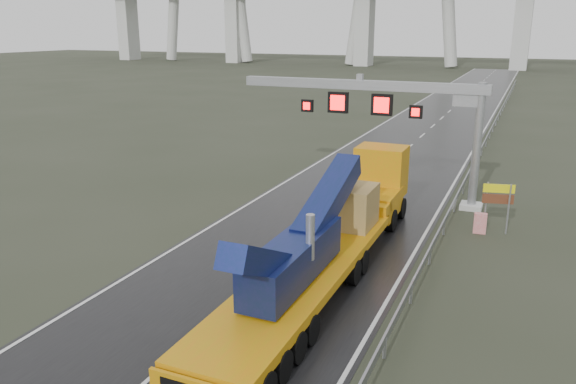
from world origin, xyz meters
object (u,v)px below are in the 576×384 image
at_px(heavy_haul_truck, 340,222).
at_px(exit_sign_pair, 498,198).
at_px(striped_barrier, 480,223).
at_px(sign_gantry, 394,107).

height_order(heavy_haul_truck, exit_sign_pair, heavy_haul_truck).
bearing_deg(striped_barrier, sign_gantry, 139.89).
relative_size(sign_gantry, striped_barrier, 14.19).
xyz_separation_m(heavy_haul_truck, striped_barrier, (5.43, 6.20, -1.28)).
distance_m(sign_gantry, striped_barrier, 8.57).
bearing_deg(heavy_haul_truck, exit_sign_pair, 47.01).
height_order(sign_gantry, exit_sign_pair, sign_gantry).
xyz_separation_m(sign_gantry, striped_barrier, (5.63, -3.99, -5.09)).
distance_m(sign_gantry, heavy_haul_truck, 10.88).
xyz_separation_m(exit_sign_pair, striped_barrier, (-0.70, -0.39, -1.30)).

